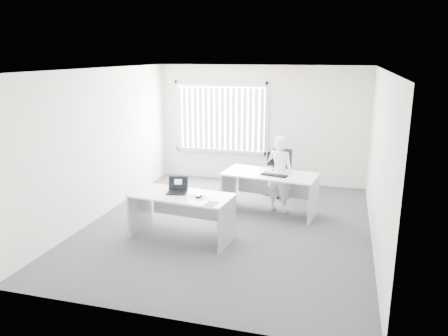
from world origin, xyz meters
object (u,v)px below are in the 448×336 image
(monitor, at_px, (277,161))
(person, at_px, (280,174))
(laptop, at_px, (176,186))
(office_chair, at_px, (279,181))
(desk_near, at_px, (182,207))
(desk_far, at_px, (270,185))

(monitor, bearing_deg, person, -41.31)
(laptop, bearing_deg, office_chair, 54.93)
(desk_near, distance_m, person, 2.25)
(office_chair, relative_size, monitor, 2.72)
(desk_near, bearing_deg, laptop, 167.88)
(desk_near, distance_m, desk_far, 1.99)
(laptop, xyz_separation_m, monitor, (1.40, 1.79, 0.10))
(desk_near, distance_m, laptop, 0.36)
(desk_far, xyz_separation_m, person, (0.16, 0.18, 0.18))
(desk_far, distance_m, monitor, 0.49)
(laptop, distance_m, monitor, 2.28)
(desk_far, height_order, monitor, monitor)
(office_chair, relative_size, person, 0.67)
(person, xyz_separation_m, laptop, (-1.48, -1.73, 0.14))
(desk_near, height_order, desk_far, desk_far)
(monitor, bearing_deg, office_chair, 92.33)
(office_chair, height_order, person, person)
(desk_near, relative_size, laptop, 5.35)
(desk_far, bearing_deg, laptop, -122.73)
(desk_far, bearing_deg, person, 56.11)
(desk_far, distance_m, office_chair, 1.26)
(desk_far, relative_size, office_chair, 1.84)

